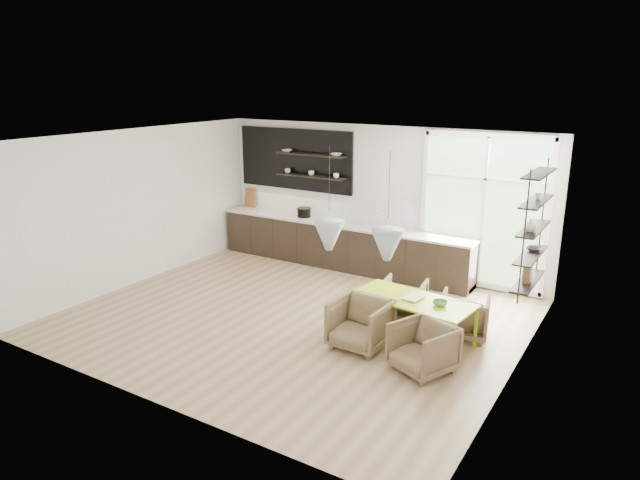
{
  "coord_description": "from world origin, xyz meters",
  "views": [
    {
      "loc": [
        4.88,
        -7.15,
        3.8
      ],
      "look_at": [
        0.13,
        0.6,
        1.19
      ],
      "focal_mm": 32.0,
      "sensor_mm": 36.0,
      "label": 1
    }
  ],
  "objects_px": {
    "armchair_back_left": "(403,299)",
    "dining_table": "(413,302)",
    "armchair_front_left": "(360,324)",
    "armchair_front_right": "(423,348)",
    "armchair_back_right": "(465,316)",
    "wire_stool": "(347,312)"
  },
  "relations": [
    {
      "from": "armchair_back_left",
      "to": "dining_table",
      "type": "bearing_deg",
      "value": 114.35
    },
    {
      "from": "armchair_front_left",
      "to": "armchair_front_right",
      "type": "distance_m",
      "value": 1.07
    },
    {
      "from": "armchair_back_right",
      "to": "armchair_front_left",
      "type": "distance_m",
      "value": 1.64
    },
    {
      "from": "wire_stool",
      "to": "armchair_back_right",
      "type": "bearing_deg",
      "value": 21.98
    },
    {
      "from": "dining_table",
      "to": "armchair_back_right",
      "type": "relative_size",
      "value": 2.59
    },
    {
      "from": "armchair_front_right",
      "to": "wire_stool",
      "type": "xyz_separation_m",
      "value": [
        -1.52,
        0.69,
        -0.08
      ]
    },
    {
      "from": "dining_table",
      "to": "armchair_back_left",
      "type": "relative_size",
      "value": 2.68
    },
    {
      "from": "armchair_front_left",
      "to": "armchair_front_right",
      "type": "bearing_deg",
      "value": -8.75
    },
    {
      "from": "dining_table",
      "to": "armchair_front_left",
      "type": "xyz_separation_m",
      "value": [
        -0.55,
        -0.62,
        -0.25
      ]
    },
    {
      "from": "dining_table",
      "to": "armchair_back_right",
      "type": "xyz_separation_m",
      "value": [
        0.63,
        0.53,
        -0.28
      ]
    },
    {
      "from": "dining_table",
      "to": "armchair_front_left",
      "type": "bearing_deg",
      "value": -124.4
    },
    {
      "from": "dining_table",
      "to": "armchair_back_right",
      "type": "distance_m",
      "value": 0.87
    },
    {
      "from": "armchair_back_left",
      "to": "armchair_front_right",
      "type": "bearing_deg",
      "value": 113.71
    },
    {
      "from": "armchair_back_right",
      "to": "armchair_front_left",
      "type": "relative_size",
      "value": 0.91
    },
    {
      "from": "dining_table",
      "to": "armchair_front_left",
      "type": "height_order",
      "value": "armchair_front_left"
    },
    {
      "from": "armchair_back_left",
      "to": "wire_stool",
      "type": "bearing_deg",
      "value": 47.13
    },
    {
      "from": "armchair_front_right",
      "to": "armchair_back_left",
      "type": "bearing_deg",
      "value": 145.21
    },
    {
      "from": "armchair_front_left",
      "to": "wire_stool",
      "type": "bearing_deg",
      "value": 136.89
    },
    {
      "from": "wire_stool",
      "to": "armchair_back_left",
      "type": "bearing_deg",
      "value": 55.28
    },
    {
      "from": "armchair_front_left",
      "to": "armchair_back_right",
      "type": "bearing_deg",
      "value": 46.77
    },
    {
      "from": "armchair_front_right",
      "to": "wire_stool",
      "type": "bearing_deg",
      "value": 179.01
    },
    {
      "from": "dining_table",
      "to": "armchair_back_left",
      "type": "bearing_deg",
      "value": 129.62
    }
  ]
}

